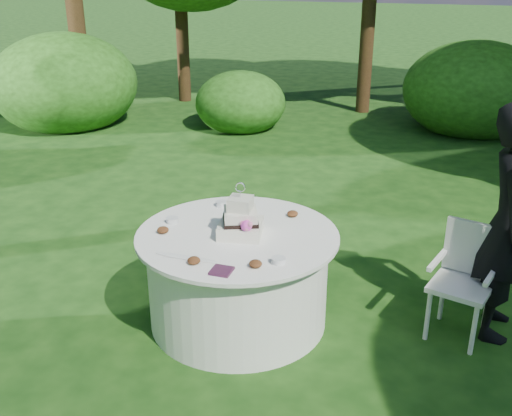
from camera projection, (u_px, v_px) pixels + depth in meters
The scene contains 9 objects.
ground at pixel (239, 319), 4.87m from camera, with size 80.00×80.00×0.00m, color #12340E.
napkins at pixel (222, 271), 4.00m from camera, with size 0.14×0.14×0.02m, color #401B35.
feather_plume at pixel (186, 257), 4.19m from camera, with size 0.48×0.07×0.01m, color silver.
guest at pixel (510, 224), 4.41m from camera, with size 0.66×0.43×1.81m, color black.
table at pixel (238, 277), 4.72m from camera, with size 1.56×1.56×0.77m.
cake at pixel (241, 221), 4.51m from camera, with size 0.37×0.37×0.43m.
chair at pixel (466, 273), 4.52m from camera, with size 0.53×0.52×0.89m.
votives at pixel (221, 226), 4.65m from camera, with size 1.10×0.95×0.04m.
petal_cups at pixel (227, 240), 4.40m from camera, with size 0.95×1.10×0.05m.
Camera 1 is at (1.44, -3.90, 2.70)m, focal length 42.00 mm.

